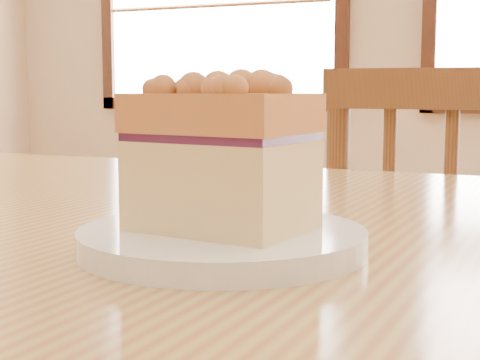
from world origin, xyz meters
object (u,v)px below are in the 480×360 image
object	(u,v)px
cafe_chair_main	(456,338)
plate	(222,241)
cafe_table_main	(191,315)
cake_slice	(221,151)

from	to	relation	value
cafe_chair_main	plate	xyz separation A→B (m)	(-0.06, -0.76, 0.30)
cafe_chair_main	cafe_table_main	bearing A→B (deg)	75.28
cake_slice	cafe_chair_main	bearing A→B (deg)	92.34
plate	cafe_chair_main	bearing A→B (deg)	85.46
cafe_table_main	cafe_chair_main	bearing A→B (deg)	77.77
cafe_table_main	cake_slice	world-z (taller)	cake_slice
cafe_table_main	cake_slice	size ratio (longest dim) A/B	9.56
cafe_chair_main	cake_slice	world-z (taller)	cafe_chair_main
cafe_table_main	cafe_chair_main	world-z (taller)	cafe_chair_main
cafe_table_main	cafe_chair_main	xyz separation A→B (m)	(0.15, 0.63, -0.20)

